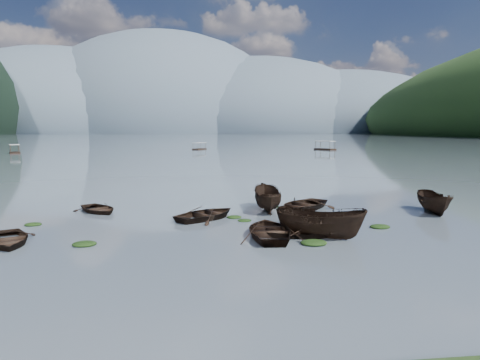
{
  "coord_description": "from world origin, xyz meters",
  "views": [
    {
      "loc": [
        -3.76,
        -20.36,
        5.82
      ],
      "look_at": [
        0.0,
        12.0,
        2.0
      ],
      "focal_mm": 32.0,
      "sensor_mm": 36.0,
      "label": 1
    }
  ],
  "objects": [
    {
      "name": "pontoon_right",
      "position": [
        35.86,
        102.52,
        0.0
      ],
      "size": [
        5.58,
        6.98,
        2.49
      ],
      "primitive_type": null,
      "rotation": [
        0.0,
        0.0,
        0.52
      ],
      "color": "black",
      "rests_on": "ground"
    },
    {
      "name": "rowboat_5",
      "position": [
        13.31,
        7.59,
        0.0
      ],
      "size": [
        2.65,
        4.84,
        1.77
      ],
      "primitive_type": "imported",
      "rotation": [
        0.0,
        0.0,
        -0.21
      ],
      "color": "black",
      "rests_on": "ground"
    },
    {
      "name": "haze_mtn_a",
      "position": [
        -260.0,
        900.0,
        0.0
      ],
      "size": [
        520.0,
        520.0,
        280.0
      ],
      "primitive_type": "ellipsoid",
      "color": "#475666",
      "rests_on": "ground"
    },
    {
      "name": "rowboat_1",
      "position": [
        -2.73,
        7.48,
        0.0
      ],
      "size": [
        5.69,
        5.56,
        0.96
      ],
      "primitive_type": "imported",
      "rotation": [
        0.0,
        0.0,
        2.29
      ],
      "color": "black",
      "rests_on": "ground"
    },
    {
      "name": "pontoon_left",
      "position": [
        -47.69,
        92.96,
        0.0
      ],
      "size": [
        4.32,
        6.03,
        2.13
      ],
      "primitive_type": null,
      "rotation": [
        0.0,
        0.0,
        0.4
      ],
      "color": "black",
      "rests_on": "ground"
    },
    {
      "name": "weed_clump_2",
      "position": [
        2.45,
        0.37,
        0.0
      ],
      "size": [
        1.36,
        1.09,
        0.3
      ],
      "primitive_type": "ellipsoid",
      "color": "black",
      "rests_on": "ground"
    },
    {
      "name": "ground_plane",
      "position": [
        0.0,
        0.0,
        0.0
      ],
      "size": [
        2400.0,
        2400.0,
        0.0
      ],
      "primitive_type": "plane",
      "color": "#535E68"
    },
    {
      "name": "weed_clump_3",
      "position": [
        2.42,
        11.15,
        0.0
      ],
      "size": [
        0.82,
        0.7,
        0.18
      ],
      "primitive_type": "ellipsoid",
      "color": "black",
      "rests_on": "ground"
    },
    {
      "name": "weed_clump_4",
      "position": [
        7.47,
        3.57,
        0.0
      ],
      "size": [
        1.22,
        0.97,
        0.25
      ],
      "primitive_type": "ellipsoid",
      "color": "black",
      "rests_on": "ground"
    },
    {
      "name": "rowboat_8",
      "position": [
        1.73,
        9.91,
        0.0
      ],
      "size": [
        2.26,
        5.12,
        1.93
      ],
      "primitive_type": "imported",
      "rotation": [
        0.0,
        0.0,
        3.06
      ],
      "color": "black",
      "rests_on": "ground"
    },
    {
      "name": "weed_clump_7",
      "position": [
        2.69,
        12.44,
        0.0
      ],
      "size": [
        1.04,
        0.83,
        0.23
      ],
      "primitive_type": "ellipsoid",
      "color": "black",
      "rests_on": "ground"
    },
    {
      "name": "rowboat_0",
      "position": [
        -13.16,
        2.32,
        0.0
      ],
      "size": [
        4.31,
        4.93,
        0.85
      ],
      "primitive_type": "imported",
      "rotation": [
        0.0,
        0.0,
        0.4
      ],
      "color": "black",
      "rests_on": "ground"
    },
    {
      "name": "haze_mtn_c",
      "position": [
        140.0,
        900.0,
        0.0
      ],
      "size": [
        520.0,
        520.0,
        260.0
      ],
      "primitive_type": "ellipsoid",
      "color": "#475666",
      "rests_on": "ground"
    },
    {
      "name": "weed_clump_1",
      "position": [
        -0.92,
        7.44,
        0.0
      ],
      "size": [
        1.0,
        0.8,
        0.22
      ],
      "primitive_type": "ellipsoid",
      "color": "black",
      "rests_on": "ground"
    },
    {
      "name": "haze_mtn_b",
      "position": [
        -60.0,
        900.0,
        0.0
      ],
      "size": [
        520.0,
        520.0,
        340.0
      ],
      "primitive_type": "ellipsoid",
      "color": "#475666",
      "rests_on": "ground"
    },
    {
      "name": "rowboat_6",
      "position": [
        -10.35,
        10.68,
        0.0
      ],
      "size": [
        4.55,
        4.82,
        0.81
      ],
      "primitive_type": "imported",
      "rotation": [
        0.0,
        0.0,
        0.61
      ],
      "color": "black",
      "rests_on": "ground"
    },
    {
      "name": "weed_clump_0",
      "position": [
        -9.17,
        1.54,
        0.0
      ],
      "size": [
        1.22,
        1.0,
        0.27
      ],
      "primitive_type": "ellipsoid",
      "color": "black",
      "rests_on": "ground"
    },
    {
      "name": "rowboat_4",
      "position": [
        2.32,
        2.11,
        0.0
      ],
      "size": [
        4.43,
        3.5,
        0.83
      ],
      "primitive_type": "imported",
      "rotation": [
        0.0,
        0.0,
        1.4
      ],
      "color": "black",
      "rests_on": "ground"
    },
    {
      "name": "pontoon_centre",
      "position": [
        -1.07,
        108.82,
        0.0
      ],
      "size": [
        4.55,
        5.52,
        1.98
      ],
      "primitive_type": null,
      "rotation": [
        0.0,
        0.0,
        -0.55
      ],
      "color": "black",
      "rests_on": "ground"
    },
    {
      "name": "rowboat_3",
      "position": [
        0.54,
        2.31,
        0.0
      ],
      "size": [
        3.86,
        5.18,
        1.03
      ],
      "primitive_type": "imported",
      "rotation": [
        0.0,
        0.0,
        3.07
      ],
      "color": "black",
      "rests_on": "ground"
    },
    {
      "name": "haze_mtn_d",
      "position": [
        320.0,
        900.0,
        0.0
      ],
      "size": [
        520.0,
        520.0,
        220.0
      ],
      "primitive_type": "ellipsoid",
      "color": "#475666",
      "rests_on": "ground"
    },
    {
      "name": "rowboat_2",
      "position": [
        3.18,
        1.78,
        0.0
      ],
      "size": [
        5.27,
        4.23,
        1.94
      ],
      "primitive_type": "imported",
      "rotation": [
        0.0,
        0.0,
        1.02
      ],
      "color": "black",
      "rests_on": "ground"
    },
    {
      "name": "weed_clump_5",
      "position": [
        -13.43,
        6.68,
        0.0
      ],
      "size": [
        1.03,
        0.83,
        0.22
      ],
      "primitive_type": "ellipsoid",
      "color": "black",
      "rests_on": "ground"
    },
    {
      "name": "rowboat_7",
      "position": [
        4.38,
        9.94,
        0.0
      ],
      "size": [
        6.2,
        6.2,
        1.06
      ],
      "primitive_type": "imported",
      "rotation": [
        0.0,
        0.0,
        5.5
      ],
      "color": "black",
      "rests_on": "ground"
    },
    {
      "name": "weed_clump_6",
      "position": [
        -0.36,
        6.39,
        0.0
      ],
      "size": [
        0.89,
        0.75,
        0.19
      ],
      "primitive_type": "ellipsoid",
      "color": "black",
      "rests_on": "ground"
    }
  ]
}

